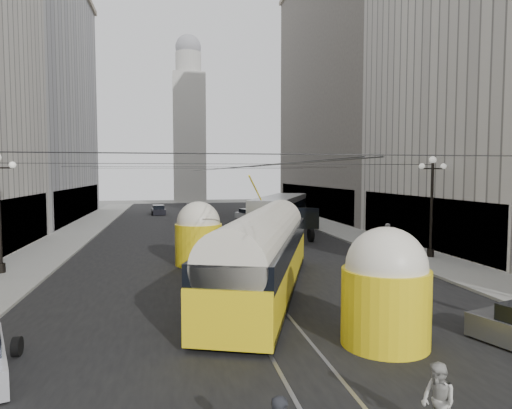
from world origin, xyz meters
name	(u,v)px	position (x,y,z in m)	size (l,w,h in m)	color
road	(212,234)	(0.00, 32.50, 0.00)	(20.00, 85.00, 0.02)	black
sidewalk_left	(79,231)	(-12.00, 36.00, 0.07)	(4.00, 72.00, 0.15)	gray
sidewalk_right	(326,226)	(12.00, 36.00, 0.07)	(4.00, 72.00, 0.15)	gray
rail_left	(204,234)	(-0.75, 32.50, 0.00)	(0.12, 85.00, 0.04)	gray
rail_right	(220,234)	(0.75, 32.50, 0.00)	(0.12, 85.00, 0.04)	gray
building_left_far	(22,94)	(-19.99, 48.00, 14.31)	(12.60, 28.60, 28.60)	#999999
building_right_far	(356,89)	(20.00, 48.00, 16.31)	(12.60, 32.60, 32.60)	#514C47
distant_tower	(189,123)	(0.00, 80.00, 14.97)	(6.00, 6.00, 31.36)	#B2AFA8
lamppost_right_mid	(432,200)	(12.60, 18.00, 3.74)	(1.86, 0.44, 6.37)	black
catenary	(214,168)	(0.12, 31.49, 5.88)	(25.00, 72.00, 0.23)	black
streetcar	(264,252)	(0.50, 11.95, 1.88)	(7.83, 16.66, 3.85)	yellow
city_bus	(281,214)	(5.92, 30.89, 1.87)	(8.04, 13.90, 3.40)	#A6A8AB
sedan_white_far	(248,215)	(5.29, 44.10, 0.57)	(2.75, 4.31, 1.26)	silver
sedan_dark_far	(158,210)	(-5.23, 52.90, 0.57)	(2.01, 4.10, 1.25)	black
pedestrian_crossing_b	(438,402)	(1.72, 0.02, 0.80)	(0.78, 0.60, 1.60)	#A6A49B
pedestrian_sidewalk_right	(388,233)	(12.45, 23.54, 0.92)	(0.75, 0.46, 1.54)	slate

